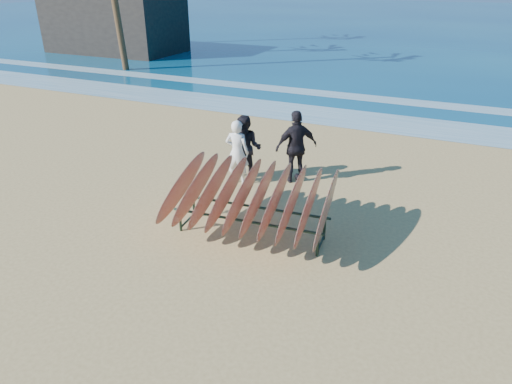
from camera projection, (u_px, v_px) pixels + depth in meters
ground at (239, 251)px, 9.05m from camera, size 120.00×120.00×0.00m
ocean at (444, 21)px, 54.22m from camera, size 160.00×160.00×0.00m
foam_near at (357, 119)px, 17.26m from camera, size 160.00×160.00×0.00m
foam_far at (375, 99)px, 20.13m from camera, size 160.00×160.00×0.00m
surfboard_rack at (251, 196)px, 9.22m from camera, size 3.38×2.73×1.48m
person_white at (237, 152)px, 11.66m from camera, size 0.66×0.48×1.70m
person_dark_a at (246, 149)px, 11.85m from camera, size 0.95×0.80×1.74m
person_dark_b at (296, 147)px, 11.72m from camera, size 1.15×1.08×1.90m
building at (115, 22)px, 31.64m from camera, size 8.95×4.97×3.98m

